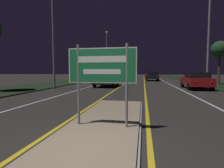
% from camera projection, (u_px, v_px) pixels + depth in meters
% --- Properties ---
extents(ground_plane, '(160.00, 160.00, 0.00)m').
position_uv_depth(ground_plane, '(80.00, 160.00, 3.06)').
color(ground_plane, '#282623').
extents(median_island, '(2.08, 7.99, 0.10)m').
position_uv_depth(median_island, '(102.00, 127.00, 4.70)').
color(median_island, '#999993').
rests_on(median_island, ground_plane).
extents(verge_left, '(5.00, 100.00, 0.08)m').
position_uv_depth(verge_left, '(66.00, 82.00, 24.37)').
color(verge_left, black).
rests_on(verge_left, ground_plane).
extents(verge_right, '(5.00, 100.00, 0.08)m').
position_uv_depth(verge_right, '(214.00, 84.00, 21.02)').
color(verge_right, black).
rests_on(verge_right, ground_plane).
extents(centre_line_yellow_left, '(0.12, 70.00, 0.01)m').
position_uv_depth(centre_line_yellow_left, '(129.00, 81.00, 27.82)').
color(centre_line_yellow_left, gold).
rests_on(centre_line_yellow_left, ground_plane).
extents(centre_line_yellow_right, '(0.12, 70.00, 0.01)m').
position_uv_depth(centre_line_yellow_right, '(144.00, 81.00, 27.39)').
color(centre_line_yellow_right, gold).
rests_on(centre_line_yellow_right, ground_plane).
extents(lane_line_white_left, '(0.12, 70.00, 0.01)m').
position_uv_depth(lane_line_white_left, '(110.00, 81.00, 28.34)').
color(lane_line_white_left, silver).
rests_on(lane_line_white_left, ground_plane).
extents(lane_line_white_right, '(0.12, 70.00, 0.01)m').
position_uv_depth(lane_line_white_right, '(164.00, 81.00, 26.86)').
color(lane_line_white_right, silver).
rests_on(lane_line_white_right, ground_plane).
extents(edge_line_white_left, '(0.10, 70.00, 0.01)m').
position_uv_depth(edge_line_white_left, '(93.00, 81.00, 28.87)').
color(edge_line_white_left, silver).
rests_on(edge_line_white_left, ground_plane).
extents(edge_line_white_right, '(0.10, 70.00, 0.01)m').
position_uv_depth(edge_line_white_right, '(184.00, 81.00, 26.33)').
color(edge_line_white_right, silver).
rests_on(edge_line_white_right, ground_plane).
extents(highway_sign, '(1.82, 0.07, 2.16)m').
position_uv_depth(highway_sign, '(102.00, 69.00, 4.58)').
color(highway_sign, gray).
rests_on(highway_sign, median_island).
extents(streetlight_left_near, '(0.57, 0.57, 10.61)m').
position_uv_depth(streetlight_left_near, '(53.00, 7.00, 14.67)').
color(streetlight_left_near, gray).
rests_on(streetlight_left_near, ground_plane).
extents(streetlight_left_far, '(0.47, 0.47, 9.72)m').
position_uv_depth(streetlight_left_far, '(107.00, 50.00, 36.08)').
color(streetlight_left_far, gray).
rests_on(streetlight_left_far, ground_plane).
extents(streetlight_right_near, '(0.60, 0.60, 11.16)m').
position_uv_depth(streetlight_right_near, '(210.00, 3.00, 15.04)').
color(streetlight_right_near, gray).
rests_on(streetlight_right_near, ground_plane).
extents(car_receding_0, '(1.95, 4.09, 1.46)m').
position_uv_depth(car_receding_0, '(196.00, 80.00, 15.23)').
color(car_receding_0, maroon).
rests_on(car_receding_0, ground_plane).
extents(car_receding_1, '(1.96, 4.64, 1.45)m').
position_uv_depth(car_receding_1, '(152.00, 76.00, 28.39)').
color(car_receding_1, black).
rests_on(car_receding_1, ground_plane).
extents(car_receding_2, '(1.96, 4.41, 1.56)m').
position_uv_depth(car_receding_2, '(149.00, 74.00, 39.33)').
color(car_receding_2, maroon).
rests_on(car_receding_2, ground_plane).
extents(car_receding_3, '(2.01, 4.20, 1.43)m').
position_uv_depth(car_receding_3, '(149.00, 74.00, 47.48)').
color(car_receding_3, '#B7B7BC').
rests_on(car_receding_3, ground_plane).
extents(car_approaching_0, '(2.02, 4.45, 1.46)m').
position_uv_depth(car_approaching_0, '(107.00, 79.00, 17.88)').
color(car_approaching_0, black).
rests_on(car_approaching_0, ground_plane).
extents(car_approaching_1, '(1.90, 4.72, 1.36)m').
position_uv_depth(car_approaching_1, '(117.00, 77.00, 26.07)').
color(car_approaching_1, silver).
rests_on(car_approaching_1, ground_plane).
extents(roadside_palm_right, '(1.81, 1.81, 4.77)m').
position_uv_depth(roadside_palm_right, '(220.00, 50.00, 19.04)').
color(roadside_palm_right, '#4C3823').
rests_on(roadside_palm_right, verge_right).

